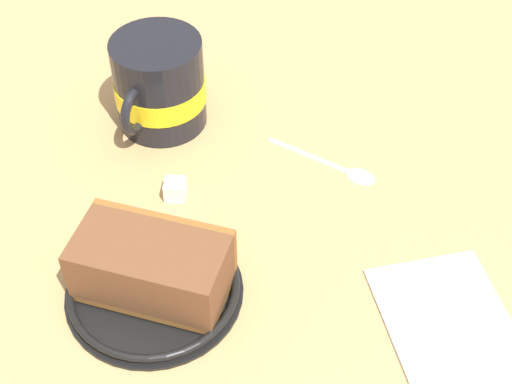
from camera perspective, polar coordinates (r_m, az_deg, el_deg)
ground_plane at (r=65.38cm, az=-3.65°, el=-4.75°), size 136.01×136.01×3.78cm
small_plate at (r=60.36cm, az=-7.92°, el=-7.42°), size 14.48×14.48×1.24cm
cake_slice at (r=58.42cm, az=-8.08°, el=-5.68°), size 13.59×11.65×5.25cm
tea_mug at (r=72.69cm, az=-7.54°, el=8.31°), size 9.04×10.22×9.30cm
teaspoon at (r=69.86cm, az=6.85°, el=1.91°), size 8.99×9.04×0.80cm
folded_napkin at (r=60.10cm, az=14.85°, el=-9.96°), size 10.03×13.43×0.60cm
sugar_cube at (r=66.95cm, az=-6.31°, el=0.21°), size 2.33×2.33×1.84cm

